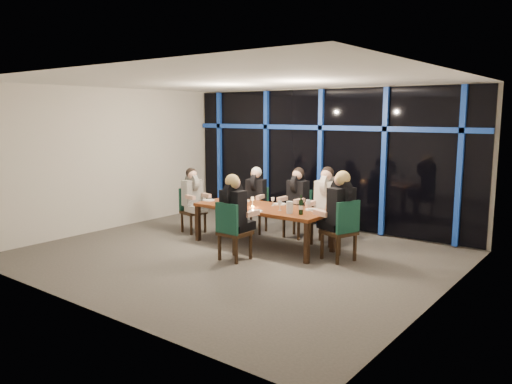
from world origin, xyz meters
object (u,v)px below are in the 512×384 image
Objects in this scene: chair_far_right at (327,214)px; diner_near_mid at (235,204)px; chair_near_mid at (231,228)px; diner_end_right at (340,202)px; dining_table at (263,210)px; wine_bottle at (301,207)px; diner_far_left at (255,190)px; chair_far_mid at (299,210)px; diner_end_left at (193,191)px; diner_far_mid at (297,192)px; chair_end_left at (191,207)px; water_pitcher at (290,207)px; diner_far_right at (326,194)px; chair_end_right at (343,227)px; chair_far_left at (257,207)px.

chair_far_right is 2.09m from diner_near_mid.
chair_near_mid is 0.99× the size of diner_end_right.
wine_bottle is at bearing -10.83° from dining_table.
chair_far_mid is at bearing 0.72° from diner_far_left.
diner_near_mid is at bearing -33.57° from diner_end_right.
diner_far_left is 1.29m from diner_end_left.
wine_bottle is at bearing -88.60° from chair_far_right.
diner_far_mid is at bearing 125.73° from wine_bottle.
dining_table is at bearing -136.40° from chair_far_right.
chair_far_mid reaches higher than chair_end_left.
diner_end_left is at bearing -172.56° from water_pitcher.
chair_far_right reaches higher than dining_table.
diner_far_left is at bearing -179.34° from chair_far_right.
dining_table is 2.67× the size of diner_near_mid.
chair_end_left is at bearing -25.40° from diner_near_mid.
diner_far_right is at bearing -108.61° from chair_near_mid.
chair_end_left is at bearing 90.00° from diner_end_left.
chair_end_right is (3.53, 0.00, 0.07)m from chair_end_left.
diner_end_left is (-1.80, 0.00, 0.20)m from dining_table.
chair_far_left is at bearing -61.71° from diner_near_mid.
diner_far_right is 4.69× the size of water_pitcher.
dining_table is 1.23m from diner_far_right.
diner_near_mid is at bearing -35.91° from chair_end_right.
chair_far_right is 1.12× the size of diner_end_left.
chair_near_mid is (0.96, -1.95, 0.04)m from chair_far_left.
diner_near_mid reaches higher than diner_end_left.
diner_end_right reaches higher than water_pitcher.
dining_table is 1.89m from chair_end_left.
chair_end_right is at bearing 90.00° from diner_end_right.
diner_far_mid reaches higher than chair_far_mid.
chair_end_left is 2.66m from water_pitcher.
chair_near_mid is (2.04, -1.10, 0.04)m from chair_end_left.
chair_far_right is at bearing -11.84° from chair_far_left.
chair_end_right is at bearing -77.74° from chair_end_left.
chair_near_mid is 2.09m from diner_far_right.
diner_end_left is 2.66× the size of wine_bottle.
wine_bottle is at bearing -130.28° from chair_near_mid.
chair_end_left is 0.94× the size of diner_far_right.
chair_far_mid is 0.39m from diner_far_mid.
diner_far_right is 1.00× the size of diner_near_mid.
diner_end_left is 0.89× the size of diner_end_right.
diner_end_right is (1.42, -0.98, 0.46)m from chair_far_mid.
chair_end_left is at bearing -27.30° from chair_near_mid.
chair_far_left is 0.95m from chair_far_mid.
diner_near_mid is (0.00, 0.08, 0.40)m from chair_near_mid.
water_pitcher is (2.55, -0.22, -0.03)m from diner_end_left.
chair_far_right is at bearing -108.40° from diner_near_mid.
diner_near_mid is at bearing -113.68° from chair_far_right.
chair_end_left is 0.99× the size of diner_far_mid.
chair_far_left is at bearing 177.94° from chair_far_right.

